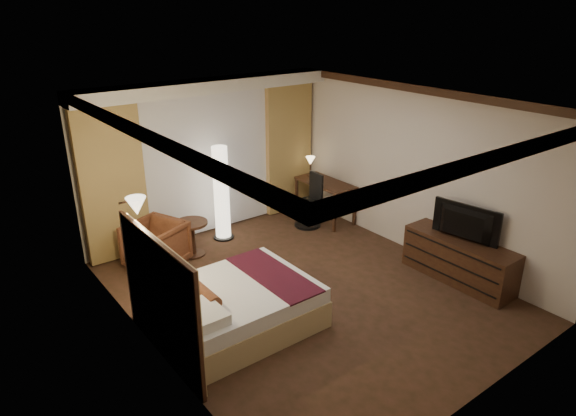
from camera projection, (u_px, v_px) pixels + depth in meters
floor at (305, 290)px, 7.36m from camera, size 4.50×5.50×0.01m
ceiling at (308, 102)px, 6.35m from camera, size 4.50×5.50×0.01m
back_wall at (206, 157)px, 8.88m from camera, size 4.50×0.02×2.70m
left_wall at (147, 249)px, 5.59m from camera, size 0.02×5.50×2.70m
right_wall at (416, 172)px, 8.12m from camera, size 0.02×5.50×2.70m
crown_molding at (308, 107)px, 6.38m from camera, size 4.50×5.50×0.12m
soffit at (209, 86)px, 8.23m from camera, size 4.50×0.50×0.20m
curtain_sheer at (208, 164)px, 8.86m from camera, size 2.48×0.04×2.45m
curtain_left_drape at (113, 184)px, 7.86m from camera, size 1.00×0.14×2.45m
curtain_right_drape at (288, 149)px, 9.78m from camera, size 1.00×0.14×2.45m
wall_sconce at (136, 206)px, 6.02m from camera, size 0.24×0.24×0.24m
bed at (236, 307)px, 6.45m from camera, size 1.90×1.49×0.56m
headboard at (161, 300)px, 5.74m from camera, size 0.12×1.79×1.50m
armchair at (155, 243)px, 7.90m from camera, size 0.97×1.00×0.80m
side_table at (192, 238)px, 8.30m from camera, size 0.53×0.53×0.58m
floor_lamp at (221, 193)px, 8.70m from camera, size 0.35×0.35×1.66m
desk at (325, 201)px, 9.65m from camera, size 0.55×1.19×0.75m
desk_lamp at (310, 167)px, 9.78m from camera, size 0.18×0.18×0.34m
office_chair at (308, 201)px, 9.31m from camera, size 0.51×0.51×1.00m
dresser at (459, 260)px, 7.53m from camera, size 0.50×1.68×0.66m
television at (463, 222)px, 7.29m from camera, size 0.72×1.08×0.13m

